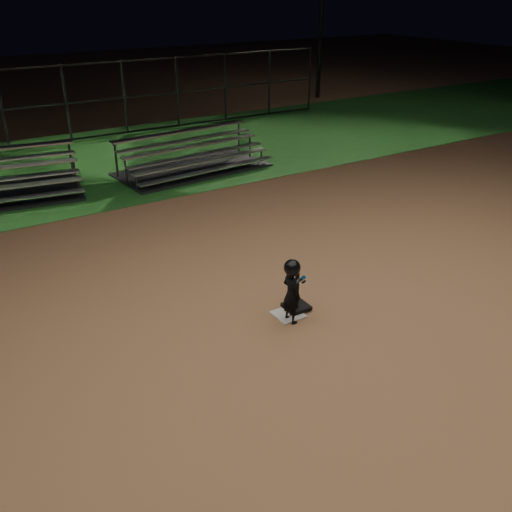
{
  "coord_description": "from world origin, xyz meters",
  "views": [
    {
      "loc": [
        -4.47,
        -6.27,
        4.86
      ],
      "look_at": [
        0.0,
        1.0,
        0.65
      ],
      "focal_mm": 39.05,
      "sensor_mm": 36.0,
      "label": 1
    }
  ],
  "objects_px": {
    "home_plate": "(288,314)",
    "batting_tee": "(296,301)",
    "bleacher_right": "(193,164)",
    "child_batter": "(292,289)"
  },
  "relations": [
    {
      "from": "home_plate",
      "to": "batting_tee",
      "type": "height_order",
      "value": "batting_tee"
    },
    {
      "from": "bleacher_right",
      "to": "child_batter",
      "type": "bearing_deg",
      "value": -110.25
    },
    {
      "from": "batting_tee",
      "to": "home_plate",
      "type": "bearing_deg",
      "value": -160.29
    },
    {
      "from": "batting_tee",
      "to": "bleacher_right",
      "type": "relative_size",
      "value": 0.16
    },
    {
      "from": "child_batter",
      "to": "home_plate",
      "type": "bearing_deg",
      "value": -28.37
    },
    {
      "from": "home_plate",
      "to": "batting_tee",
      "type": "bearing_deg",
      "value": 19.71
    },
    {
      "from": "home_plate",
      "to": "bleacher_right",
      "type": "xyz_separation_m",
      "value": [
        2.05,
        7.75,
        0.2
      ]
    },
    {
      "from": "home_plate",
      "to": "child_batter",
      "type": "bearing_deg",
      "value": -111.76
    },
    {
      "from": "batting_tee",
      "to": "child_batter",
      "type": "xyz_separation_m",
      "value": [
        -0.28,
        -0.24,
        0.43
      ]
    },
    {
      "from": "bleacher_right",
      "to": "home_plate",
      "type": "bearing_deg",
      "value": -110.1
    }
  ]
}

